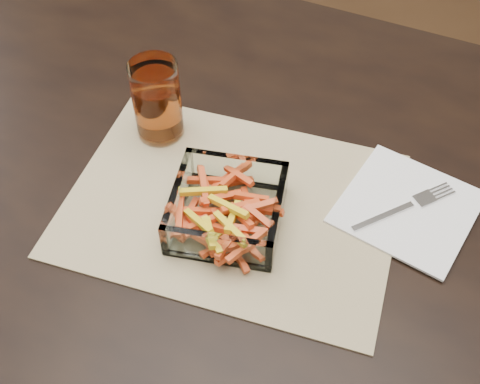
% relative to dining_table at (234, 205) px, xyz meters
% --- Properties ---
extents(dining_table, '(1.60, 0.90, 0.75)m').
position_rel_dining_table_xyz_m(dining_table, '(0.00, 0.00, 0.00)').
color(dining_table, black).
rests_on(dining_table, ground).
extents(placemat, '(0.49, 0.38, 0.00)m').
position_rel_dining_table_xyz_m(placemat, '(0.03, -0.06, 0.09)').
color(placemat, tan).
rests_on(placemat, dining_table).
extents(glass_bowl, '(0.17, 0.17, 0.06)m').
position_rel_dining_table_xyz_m(glass_bowl, '(0.03, -0.09, 0.11)').
color(glass_bowl, white).
rests_on(glass_bowl, placemat).
extents(tumbler, '(0.07, 0.07, 0.13)m').
position_rel_dining_table_xyz_m(tumbler, '(-0.13, 0.02, 0.15)').
color(tumbler, white).
rests_on(tumbler, placemat).
extents(napkin, '(0.20, 0.20, 0.00)m').
position_rel_dining_table_xyz_m(napkin, '(0.25, 0.03, 0.09)').
color(napkin, white).
rests_on(napkin, placemat).
extents(fork, '(0.12, 0.14, 0.00)m').
position_rel_dining_table_xyz_m(fork, '(0.25, 0.03, 0.10)').
color(fork, silver).
rests_on(fork, napkin).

